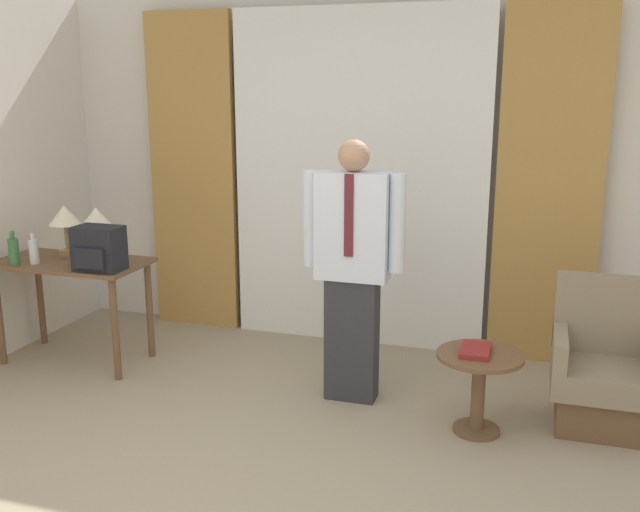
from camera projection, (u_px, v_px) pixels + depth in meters
The scene contains 14 objects.
wall_back at pixel (362, 171), 5.57m from camera, with size 10.00×0.06×2.70m.
curtain_sheer_center at pixel (358, 181), 5.46m from camera, with size 1.99×0.06×2.58m.
curtain_drape_left at pixel (193, 174), 5.87m from camera, with size 0.74×0.06×2.58m.
curtain_drape_right at pixel (549, 189), 5.06m from camera, with size 0.74×0.06×2.58m.
desk at pixel (72, 277), 5.20m from camera, with size 1.09×0.58×0.77m.
table_lamp_left at pixel (65, 218), 5.28m from camera, with size 0.24×0.24×0.38m.
table_lamp_right at pixel (96, 220), 5.20m from camera, with size 0.24×0.24×0.38m.
bottle_near_edge at pixel (14, 251), 5.03m from camera, with size 0.07×0.07×0.24m.
bottle_by_lamp at pixel (34, 251), 5.07m from camera, with size 0.07×0.07×0.22m.
backpack at pixel (99, 249), 4.88m from camera, with size 0.33×0.24×0.31m.
person at pixel (353, 263), 4.50m from camera, with size 0.66×0.22×1.69m.
armchair at pixel (604, 374), 4.26m from camera, with size 0.61×0.54×0.89m.
side_table at pixel (479, 379), 4.17m from camera, with size 0.51×0.51×0.49m.
book at pixel (475, 350), 4.15m from camera, with size 0.17×0.26×0.03m.
Camera 1 is at (1.34, -2.51, 2.02)m, focal length 40.00 mm.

